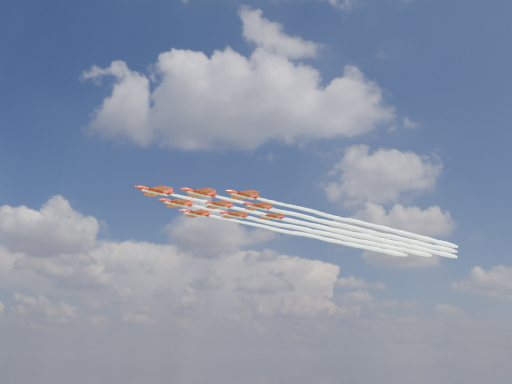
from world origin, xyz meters
TOP-DOWN VIEW (x-y plane):
  - jet_lead at (24.64, 21.91)m, footprint 78.12×80.37m
  - jet_row2_port at (37.05, 25.25)m, footprint 78.12×80.37m
  - jet_row2_starb at (27.62, 34.40)m, footprint 78.12×80.37m
  - jet_row3_port at (49.45, 28.60)m, footprint 78.12×80.37m
  - jet_row3_centre at (40.03, 37.75)m, footprint 78.12×80.37m
  - jet_row3_starb at (30.60, 46.90)m, footprint 78.12×80.37m
  - jet_row4_port at (52.43, 41.09)m, footprint 78.12×80.37m
  - jet_row4_starb at (43.01, 50.24)m, footprint 78.12×80.37m
  - jet_tail at (55.41, 53.59)m, footprint 78.12×80.37m

SIDE VIEW (x-z plane):
  - jet_lead at x=24.64m, z-range 83.94..86.97m
  - jet_row2_port at x=37.05m, z-range 83.94..86.97m
  - jet_row2_starb at x=27.62m, z-range 83.94..86.97m
  - jet_row3_port at x=49.45m, z-range 83.94..86.97m
  - jet_row3_centre at x=40.03m, z-range 83.94..86.97m
  - jet_row3_starb at x=30.60m, z-range 83.94..86.97m
  - jet_row4_port at x=52.43m, z-range 83.94..86.97m
  - jet_row4_starb at x=43.01m, z-range 83.94..86.97m
  - jet_tail at x=55.41m, z-range 83.94..86.97m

